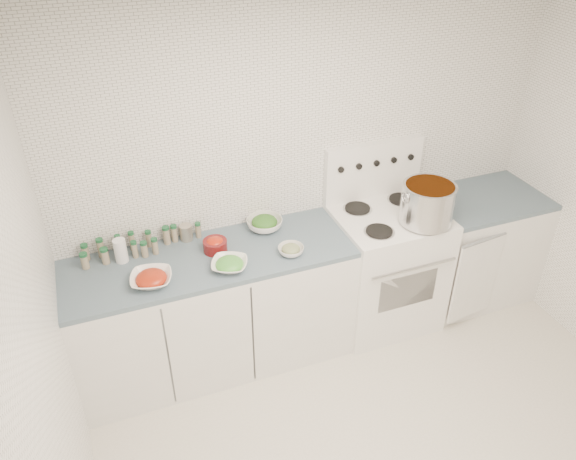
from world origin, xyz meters
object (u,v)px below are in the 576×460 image
(stock_pot, at_px, (428,202))
(bowl_tomato, at_px, (151,279))
(stove, at_px, (384,264))
(bowl_snowpea, at_px, (230,264))

(stock_pot, bearing_deg, bowl_tomato, 178.75)
(stove, relative_size, bowl_snowpea, 4.65)
(stove, relative_size, bowl_tomato, 4.60)
(stock_pot, distance_m, bowl_tomato, 1.87)
(stock_pot, bearing_deg, bowl_snowpea, 179.36)
(stock_pot, distance_m, bowl_snowpea, 1.40)
(stove, distance_m, bowl_snowpea, 1.30)
(bowl_tomato, height_order, bowl_snowpea, bowl_tomato)
(bowl_snowpea, bearing_deg, stove, 7.45)
(stock_pot, height_order, bowl_snowpea, stock_pot)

